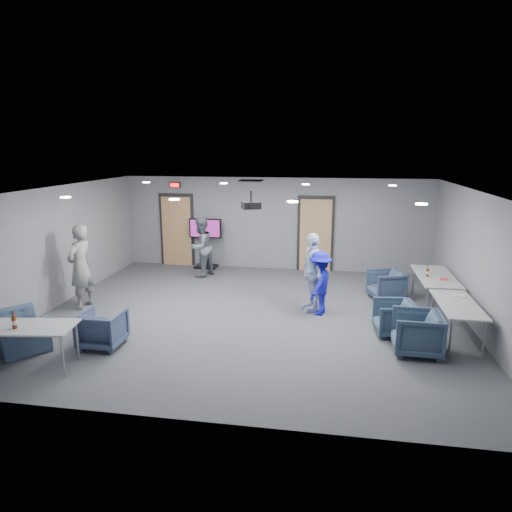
% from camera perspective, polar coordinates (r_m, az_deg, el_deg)
% --- Properties ---
extents(floor, '(9.00, 9.00, 0.00)m').
position_cam_1_polar(floor, '(9.97, -0.57, -7.39)').
color(floor, '#3A3D42').
rests_on(floor, ground).
extents(ceiling, '(9.00, 9.00, 0.00)m').
position_cam_1_polar(ceiling, '(9.35, -0.61, 8.26)').
color(ceiling, silver).
rests_on(ceiling, wall_back).
extents(wall_back, '(9.00, 0.02, 2.70)m').
position_cam_1_polar(wall_back, '(13.45, 2.37, 4.04)').
color(wall_back, slate).
rests_on(wall_back, floor).
extents(wall_front, '(9.00, 0.02, 2.70)m').
position_cam_1_polar(wall_front, '(5.85, -7.48, -8.69)').
color(wall_front, slate).
rests_on(wall_front, floor).
extents(wall_left, '(0.02, 8.00, 2.70)m').
position_cam_1_polar(wall_left, '(11.24, -23.81, 1.03)').
color(wall_left, slate).
rests_on(wall_left, floor).
extents(wall_right, '(0.02, 8.00, 2.70)m').
position_cam_1_polar(wall_right, '(9.86, 26.11, -0.81)').
color(wall_right, slate).
rests_on(wall_right, floor).
extents(door_left, '(1.06, 0.17, 2.24)m').
position_cam_1_polar(door_left, '(14.14, -9.84, 3.14)').
color(door_left, black).
rests_on(door_left, wall_back).
extents(door_right, '(1.06, 0.17, 2.24)m').
position_cam_1_polar(door_right, '(13.37, 7.45, 2.64)').
color(door_right, black).
rests_on(door_right, wall_back).
extents(exit_sign, '(0.32, 0.08, 0.16)m').
position_cam_1_polar(exit_sign, '(13.94, -10.10, 8.73)').
color(exit_sign, black).
rests_on(exit_sign, wall_back).
extents(hvac_diffuser, '(0.60, 0.60, 0.03)m').
position_cam_1_polar(hvac_diffuser, '(12.19, -0.64, 9.39)').
color(hvac_diffuser, black).
rests_on(hvac_diffuser, ceiling).
extents(downlights, '(6.18, 3.78, 0.02)m').
position_cam_1_polar(downlights, '(9.36, -0.61, 8.17)').
color(downlights, white).
rests_on(downlights, ceiling).
extents(person_a, '(0.57, 0.76, 1.90)m').
position_cam_1_polar(person_a, '(10.89, -21.09, -1.26)').
color(person_a, gray).
rests_on(person_a, floor).
extents(person_b, '(0.92, 1.01, 1.68)m').
position_cam_1_polar(person_b, '(12.78, -6.91, 1.12)').
color(person_b, slate).
rests_on(person_b, floor).
extents(person_c, '(0.75, 1.11, 1.75)m').
position_cam_1_polar(person_c, '(10.10, 7.01, -1.99)').
color(person_c, silver).
rests_on(person_c, floor).
extents(person_d, '(0.74, 1.01, 1.40)m').
position_cam_1_polar(person_d, '(9.91, 7.98, -3.37)').
color(person_d, '#191AA4').
rests_on(person_d, floor).
extents(chair_right_a, '(0.94, 0.92, 0.69)m').
position_cam_1_polar(chair_right_a, '(11.34, 15.92, -3.49)').
color(chair_right_a, '#36445D').
rests_on(chair_right_a, floor).
extents(chair_right_b, '(0.81, 0.79, 0.67)m').
position_cam_1_polar(chair_right_b, '(9.27, 16.88, -7.44)').
color(chair_right_b, '#324456').
rests_on(chair_right_b, floor).
extents(chair_right_c, '(0.85, 0.83, 0.75)m').
position_cam_1_polar(chair_right_c, '(8.57, 19.45, -9.05)').
color(chair_right_c, '#34455A').
rests_on(chair_right_c, floor).
extents(chair_front_a, '(0.73, 0.75, 0.68)m').
position_cam_1_polar(chair_front_a, '(8.82, -18.65, -8.59)').
color(chair_front_a, '#3E4C6C').
rests_on(chair_front_a, floor).
extents(chair_front_b, '(1.37, 1.35, 0.67)m').
position_cam_1_polar(chair_front_b, '(9.27, -27.75, -8.44)').
color(chair_front_b, '#3D516A').
rests_on(chair_front_b, floor).
extents(table_right_a, '(0.79, 1.90, 0.73)m').
position_cam_1_polar(table_right_a, '(11.04, 21.52, -2.51)').
color(table_right_a, '#AFB1B3').
rests_on(table_right_a, floor).
extents(table_right_b, '(0.70, 1.67, 0.73)m').
position_cam_1_polar(table_right_b, '(9.28, 23.88, -5.73)').
color(table_right_b, '#AFB1B3').
rests_on(table_right_b, floor).
extents(table_front_left, '(1.87, 0.99, 0.73)m').
position_cam_1_polar(table_front_left, '(8.39, -27.54, -8.06)').
color(table_front_left, '#AFB1B3').
rests_on(table_front_left, floor).
extents(bottle_front, '(0.08, 0.08, 0.30)m').
position_cam_1_polar(bottle_front, '(8.26, -27.98, -7.30)').
color(bottle_front, '#602910').
rests_on(bottle_front, table_front_left).
extents(bottle_right, '(0.06, 0.06, 0.25)m').
position_cam_1_polar(bottle_right, '(10.88, 20.64, -1.94)').
color(bottle_right, '#602910').
rests_on(bottle_right, table_right_a).
extents(snack_box, '(0.18, 0.14, 0.03)m').
position_cam_1_polar(snack_box, '(10.74, 22.47, -2.70)').
color(snack_box, '#DA3A36').
rests_on(snack_box, table_right_a).
extents(wrapper, '(0.22, 0.18, 0.04)m').
position_cam_1_polar(wrapper, '(9.64, 24.07, -4.60)').
color(wrapper, white).
rests_on(wrapper, table_right_b).
extents(tv_stand, '(0.97, 0.46, 1.49)m').
position_cam_1_polar(tv_stand, '(13.70, -6.32, 1.99)').
color(tv_stand, black).
rests_on(tv_stand, floor).
extents(projector, '(0.45, 0.42, 0.36)m').
position_cam_1_polar(projector, '(9.28, -0.63, 6.38)').
color(projector, black).
rests_on(projector, ceiling).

